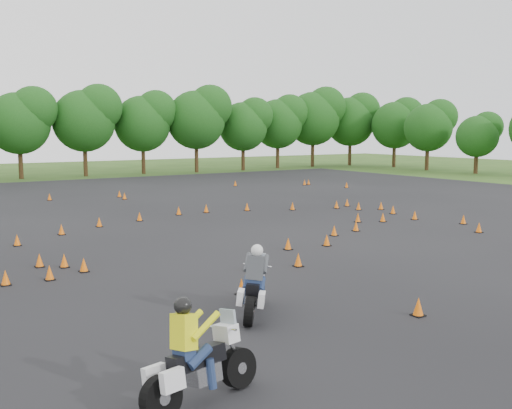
{
  "coord_description": "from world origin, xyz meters",
  "views": [
    {
      "loc": [
        -14.37,
        -18.19,
        4.61
      ],
      "look_at": [
        0.0,
        4.0,
        1.2
      ],
      "focal_mm": 40.0,
      "sensor_mm": 36.0,
      "label": 1
    }
  ],
  "objects": [
    {
      "name": "ground",
      "position": [
        0.0,
        0.0,
        0.0
      ],
      "size": [
        140.0,
        140.0,
        0.0
      ],
      "primitive_type": "plane",
      "color": "#2D5119",
      "rests_on": "ground"
    },
    {
      "name": "asphalt_pad",
      "position": [
        0.0,
        6.0,
        0.01
      ],
      "size": [
        62.0,
        62.0,
        0.0
      ],
      "primitive_type": "plane",
      "color": "black",
      "rests_on": "ground"
    },
    {
      "name": "treeline",
      "position": [
        2.1,
        35.29,
        4.64
      ],
      "size": [
        86.92,
        32.24,
        10.81
      ],
      "color": "#184714",
      "rests_on": "ground"
    },
    {
      "name": "traffic_cones",
      "position": [
        -0.09,
        5.59,
        0.23
      ],
      "size": [
        36.58,
        33.35,
        0.45
      ],
      "color": "orange",
      "rests_on": "asphalt_pad"
    },
    {
      "name": "rider_grey",
      "position": [
        -6.91,
        -6.45,
        0.93
      ],
      "size": [
        2.04,
        2.35,
        1.85
      ],
      "primitive_type": null,
      "rotation": [
        0.0,
        0.0,
        0.91
      ],
      "color": "#3D3F44",
      "rests_on": "ground"
    },
    {
      "name": "rider_yellow",
      "position": [
        -10.12,
        -10.01,
        0.93
      ],
      "size": [
        2.5,
        1.21,
        1.85
      ],
      "primitive_type": null,
      "rotation": [
        0.0,
        0.0,
        0.21
      ],
      "color": "yellow",
      "rests_on": "ground"
    }
  ]
}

